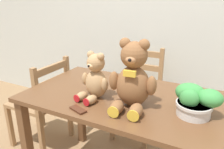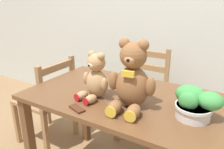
{
  "view_description": "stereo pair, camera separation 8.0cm",
  "coord_description": "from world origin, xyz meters",
  "views": [
    {
      "loc": [
        0.56,
        -0.84,
        1.4
      ],
      "look_at": [
        -0.02,
        0.28,
        0.95
      ],
      "focal_mm": 35.0,
      "sensor_mm": 36.0,
      "label": 1
    },
    {
      "loc": [
        0.63,
        -0.8,
        1.4
      ],
      "look_at": [
        -0.02,
        0.28,
        0.95
      ],
      "focal_mm": 35.0,
      "sensor_mm": 36.0,
      "label": 2
    }
  ],
  "objects": [
    {
      "name": "teddy_bear_right",
      "position": [
        0.12,
        0.27,
        0.96
      ],
      "size": [
        0.29,
        0.3,
        0.41
      ],
      "rotation": [
        0.0,
        0.0,
        3.25
      ],
      "color": "brown",
      "rests_on": "dining_table"
    },
    {
      "name": "wall_back",
      "position": [
        0.0,
        1.49,
        1.3
      ],
      "size": [
        8.0,
        0.04,
        2.6
      ],
      "primitive_type": "cube",
      "color": "silver",
      "rests_on": "ground_plane"
    },
    {
      "name": "chocolate_bar",
      "position": [
        -0.13,
        0.07,
        0.79
      ],
      "size": [
        0.12,
        0.08,
        0.01
      ],
      "primitive_type": "cube",
      "rotation": [
        0.0,
        0.0,
        -0.32
      ],
      "color": "#472314",
      "rests_on": "dining_table"
    },
    {
      "name": "dining_table",
      "position": [
        0.0,
        0.39,
        0.66
      ],
      "size": [
        1.29,
        0.77,
        0.78
      ],
      "color": "brown",
      "rests_on": "ground_plane"
    },
    {
      "name": "potted_plant",
      "position": [
        0.47,
        0.34,
        0.86
      ],
      "size": [
        0.26,
        0.23,
        0.16
      ],
      "color": "beige",
      "rests_on": "dining_table"
    },
    {
      "name": "wooden_chair_side",
      "position": [
        -0.91,
        0.54,
        0.45
      ],
      "size": [
        0.45,
        0.45,
        0.87
      ],
      "rotation": [
        0.0,
        0.0,
        1.57
      ],
      "color": "#997047",
      "rests_on": "ground_plane"
    },
    {
      "name": "wooden_chair_behind",
      "position": [
        -0.15,
        1.14,
        0.44
      ],
      "size": [
        0.4,
        0.44,
        0.92
      ],
      "rotation": [
        0.0,
        0.0,
        3.14
      ],
      "color": "#997047",
      "rests_on": "ground_plane"
    },
    {
      "name": "teddy_bear_left",
      "position": [
        -0.14,
        0.27,
        0.91
      ],
      "size": [
        0.22,
        0.23,
        0.3
      ],
      "rotation": [
        0.0,
        0.0,
        2.95
      ],
      "color": "tan",
      "rests_on": "dining_table"
    }
  ]
}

